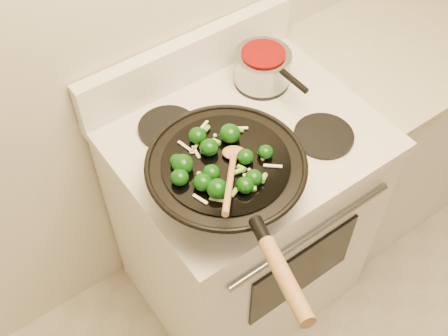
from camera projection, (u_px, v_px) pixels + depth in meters
stove at (241, 216)px, 2.04m from camera, size 0.78×0.67×1.08m
counter_unit at (386, 123)px, 2.35m from camera, size 0.86×0.62×0.91m
wok at (227, 177)px, 1.48m from camera, size 0.42×0.69×0.21m
stirfry at (215, 163)px, 1.41m from camera, size 0.27×0.27×0.05m
wooden_spoon at (232, 169)px, 1.38m from camera, size 0.21×0.24×0.11m
saucepan at (263, 66)px, 1.78m from camera, size 0.18×0.29×0.11m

